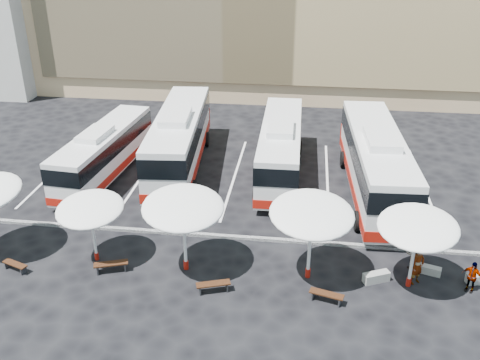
# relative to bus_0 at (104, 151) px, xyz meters

# --- Properties ---
(ground) EXTENTS (120.00, 120.00, 0.00)m
(ground) POSITION_rel_bus_0_xyz_m (8.29, -7.02, -1.75)
(ground) COLOR black
(ground) RESTS_ON ground
(curb_divider) EXTENTS (34.00, 0.25, 0.15)m
(curb_divider) POSITION_rel_bus_0_xyz_m (8.29, -6.52, -1.68)
(curb_divider) COLOR black
(curb_divider) RESTS_ON ground
(bay_lines) EXTENTS (24.15, 12.00, 0.01)m
(bay_lines) POSITION_rel_bus_0_xyz_m (8.29, 0.98, -1.75)
(bay_lines) COLOR white
(bay_lines) RESTS_ON ground
(bus_0) EXTENTS (3.25, 10.96, 3.43)m
(bus_0) POSITION_rel_bus_0_xyz_m (0.00, 0.00, 0.00)
(bus_0) COLOR white
(bus_0) RESTS_ON ground
(bus_1) EXTENTS (3.85, 13.22, 4.14)m
(bus_1) POSITION_rel_bus_0_xyz_m (4.47, 2.00, 0.36)
(bus_1) COLOR white
(bus_1) RESTS_ON ground
(bus_2) EXTENTS (2.90, 11.87, 3.76)m
(bus_2) POSITION_rel_bus_0_xyz_m (11.19, 1.72, 0.17)
(bus_2) COLOR white
(bus_2) RESTS_ON ground
(bus_3) EXTENTS (3.59, 13.42, 4.22)m
(bus_3) POSITION_rel_bus_0_xyz_m (16.94, -0.36, 0.40)
(bus_3) COLOR white
(bus_3) RESTS_ON ground
(sunshade_1) EXTENTS (3.40, 3.44, 3.34)m
(sunshade_1) POSITION_rel_bus_0_xyz_m (2.86, -9.31, 1.09)
(sunshade_1) COLOR white
(sunshade_1) RESTS_ON ground
(sunshade_2) EXTENTS (4.72, 4.76, 3.94)m
(sunshade_2) POSITION_rel_bus_0_xyz_m (7.40, -9.51, 1.60)
(sunshade_2) COLOR white
(sunshade_2) RESTS_ON ground
(sunshade_3) EXTENTS (4.42, 4.46, 3.98)m
(sunshade_3) POSITION_rel_bus_0_xyz_m (13.19, -9.41, 1.63)
(sunshade_3) COLOR white
(sunshade_3) RESTS_ON ground
(sunshade_4) EXTENTS (4.42, 4.45, 3.66)m
(sunshade_4) POSITION_rel_bus_0_xyz_m (17.77, -9.50, 1.36)
(sunshade_4) COLOR white
(sunshade_4) RESTS_ON ground
(wood_bench_0) EXTENTS (1.37, 0.80, 0.41)m
(wood_bench_0) POSITION_rel_bus_0_xyz_m (-0.63, -10.70, -1.44)
(wood_bench_0) COLOR black
(wood_bench_0) RESTS_ON ground
(wood_bench_1) EXTENTS (1.64, 0.92, 0.49)m
(wood_bench_1) POSITION_rel_bus_0_xyz_m (3.93, -10.19, -1.38)
(wood_bench_1) COLOR black
(wood_bench_1) RESTS_ON ground
(wood_bench_2) EXTENTS (1.58, 0.87, 0.47)m
(wood_bench_2) POSITION_rel_bus_0_xyz_m (9.00, -11.09, -1.39)
(wood_bench_2) COLOR black
(wood_bench_2) RESTS_ON ground
(wood_bench_3) EXTENTS (1.55, 0.78, 0.46)m
(wood_bench_3) POSITION_rel_bus_0_xyz_m (14.02, -11.15, -1.40)
(wood_bench_3) COLOR black
(wood_bench_3) RESTS_ON ground
(conc_bench_0) EXTENTS (1.30, 0.90, 0.47)m
(conc_bench_0) POSITION_rel_bus_0_xyz_m (16.33, -9.36, -1.52)
(conc_bench_0) COLOR gray
(conc_bench_0) RESTS_ON ground
(conc_bench_1) EXTENTS (1.12, 0.67, 0.40)m
(conc_bench_1) POSITION_rel_bus_0_xyz_m (18.88, -8.42, -1.55)
(conc_bench_1) COLOR gray
(conc_bench_1) RESTS_ON ground
(conc_bench_2) EXTENTS (1.29, 0.69, 0.46)m
(conc_bench_2) POSITION_rel_bus_0_xyz_m (21.05, -8.85, -1.52)
(conc_bench_2) COLOR gray
(conc_bench_2) RESTS_ON ground
(passenger_0) EXTENTS (0.81, 0.77, 1.87)m
(passenger_0) POSITION_rel_bus_0_xyz_m (18.11, -9.23, -0.82)
(passenger_0) COLOR black
(passenger_0) RESTS_ON ground
(passenger_1) EXTENTS (0.86, 0.73, 1.57)m
(passenger_1) POSITION_rel_bus_0_xyz_m (18.15, -8.11, -0.97)
(passenger_1) COLOR black
(passenger_1) RESTS_ON ground
(passenger_2) EXTENTS (0.96, 0.81, 1.54)m
(passenger_2) POSITION_rel_bus_0_xyz_m (20.43, -9.52, -0.98)
(passenger_2) COLOR black
(passenger_2) RESTS_ON ground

